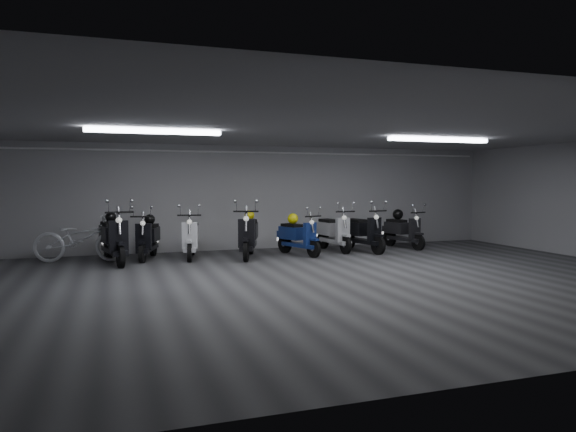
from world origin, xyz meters
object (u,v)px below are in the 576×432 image
object	(u,v)px
helmet_4	(150,219)
helmet_0	(249,215)
helmet_1	(293,219)
scooter_4	(299,230)
helmet_2	(111,217)
scooter_6	(334,226)
scooter_9	(404,225)
bicycle	(80,233)
scooter_0	(114,231)
scooter_1	(148,232)
scooter_3	(248,228)
scooter_7	(363,226)
helmet_3	(398,214)
scooter_2	(191,231)

from	to	relation	value
helmet_4	helmet_0	bearing A→B (deg)	-11.94
helmet_4	helmet_1	bearing A→B (deg)	-8.27
scooter_4	helmet_0	size ratio (longest dim) A/B	6.71
helmet_0	helmet_2	world-z (taller)	helmet_2
scooter_6	scooter_9	bearing A→B (deg)	-5.88
helmet_1	bicycle	bearing A→B (deg)	176.13
scooter_0	scooter_4	world-z (taller)	scooter_0
helmet_2	scooter_1	bearing A→B (deg)	13.78
helmet_1	scooter_3	bearing A→B (deg)	-168.67
scooter_4	bicycle	xyz separation A→B (m)	(-5.10, 0.56, 0.04)
scooter_0	bicycle	world-z (taller)	scooter_0
scooter_0	scooter_7	distance (m)	6.17
helmet_0	scooter_6	bearing A→B (deg)	4.45
helmet_2	bicycle	bearing A→B (deg)	158.00
bicycle	helmet_1	world-z (taller)	bicycle
scooter_6	scooter_9	world-z (taller)	scooter_6
scooter_6	helmet_3	distance (m)	2.06
scooter_2	helmet_0	world-z (taller)	scooter_2
scooter_1	scooter_4	distance (m)	3.64
scooter_2	helmet_0	distance (m)	1.46
scooter_9	helmet_1	size ratio (longest dim) A/B	6.27
scooter_2	helmet_0	bearing A→B (deg)	8.27
scooter_2	scooter_3	xyz separation A→B (m)	(1.33, -0.32, 0.05)
scooter_0	scooter_3	world-z (taller)	scooter_0
scooter_3	scooter_4	xyz separation A→B (m)	(1.30, 0.03, -0.09)
scooter_1	bicycle	bearing A→B (deg)	-166.92
scooter_1	scooter_9	bearing A→B (deg)	15.13
scooter_7	scooter_9	distance (m)	1.46
scooter_0	helmet_1	size ratio (longest dim) A/B	7.35
scooter_9	scooter_1	bearing A→B (deg)	166.86
scooter_0	scooter_4	bearing A→B (deg)	-11.61
scooter_1	bicycle	size ratio (longest dim) A/B	0.86
scooter_1	scooter_4	xyz separation A→B (m)	(3.61, -0.49, -0.03)
scooter_6	scooter_7	xyz separation A→B (m)	(0.66, -0.34, 0.01)
bicycle	scooter_9	bearing A→B (deg)	-80.18
scooter_0	scooter_7	xyz separation A→B (m)	(6.17, 0.06, -0.05)
helmet_0	helmet_1	distance (m)	1.13
scooter_6	helmet_2	size ratio (longest dim) A/B	7.42
scooter_2	scooter_4	bearing A→B (deg)	4.70
scooter_3	scooter_6	bearing A→B (deg)	29.46
scooter_4	bicycle	size ratio (longest dim) A/B	0.82
scooter_1	helmet_2	distance (m)	0.93
scooter_9	scooter_7	bearing A→B (deg)	-179.10
helmet_0	helmet_3	world-z (taller)	helmet_0
scooter_1	scooter_9	distance (m)	6.82
scooter_7	helmet_3	xyz separation A→B (m)	(1.37, 0.57, 0.24)
helmet_0	scooter_2	bearing A→B (deg)	177.08
scooter_3	helmet_3	bearing A→B (deg)	27.80
helmet_4	scooter_7	bearing A→B (deg)	-6.92
scooter_3	helmet_0	distance (m)	0.40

